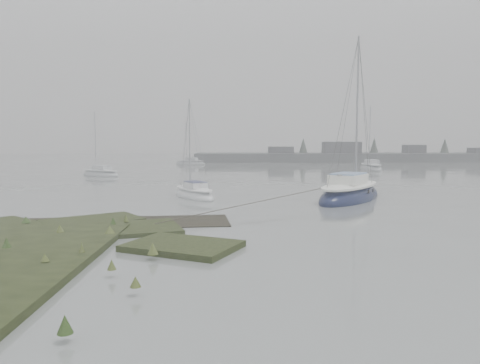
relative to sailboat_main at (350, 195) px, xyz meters
name	(u,v)px	position (x,y,z in m)	size (l,w,h in m)	color
ground	(211,177)	(-9.17, 18.01, -0.33)	(160.00, 160.00, 0.00)	gray
far_shoreline	(381,156)	(17.67, 49.91, 0.52)	(60.00, 8.00, 4.15)	#4C4F51
sailboat_main	(350,195)	(0.00, 0.00, 0.00)	(6.23, 7.61, 10.60)	#0C1333
sailboat_white	(194,194)	(-9.44, 1.36, -0.12)	(3.64, 4.86, 6.64)	white
sailboat_far_a	(101,174)	(-20.25, 19.05, -0.11)	(4.95, 4.07, 6.90)	#B9BEC3
sailboat_far_b	(371,168)	(9.49, 27.82, -0.07)	(1.95, 5.83, 8.21)	#9FA3A8
sailboat_far_c	(190,163)	(-13.26, 40.81, -0.12)	(5.01, 3.33, 6.75)	#A5A8AE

